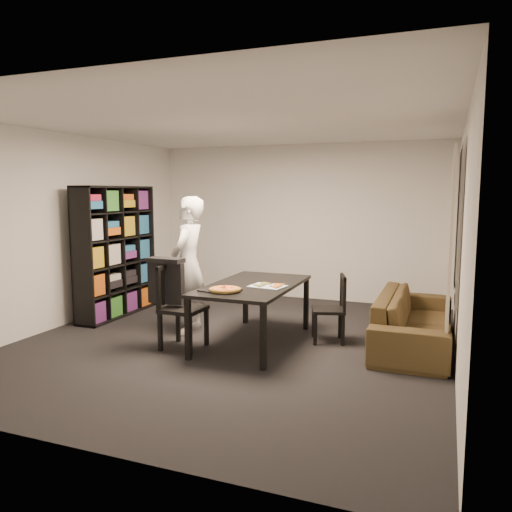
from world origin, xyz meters
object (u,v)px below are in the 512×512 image
at_px(chair_right, 335,304).
at_px(baking_tray, 220,290).
at_px(chair_left, 176,301).
at_px(sofa, 414,320).
at_px(bookshelf, 116,251).
at_px(person, 188,265).
at_px(pepperoni_pizza, 225,289).
at_px(dining_table, 253,289).

distance_m(chair_right, baking_tray, 1.46).
xyz_separation_m(chair_left, sofa, (2.60, 1.09, -0.25)).
height_order(bookshelf, chair_right, bookshelf).
height_order(chair_right, person, person).
height_order(chair_left, pepperoni_pizza, chair_left).
height_order(chair_left, chair_right, chair_left).
xyz_separation_m(bookshelf, chair_left, (1.60, -1.04, -0.39)).
xyz_separation_m(chair_left, chair_right, (1.68, 0.89, -0.09)).
height_order(bookshelf, person, bookshelf).
distance_m(dining_table, pepperoni_pizza, 0.55).
distance_m(chair_left, person, 0.74).
bearing_deg(chair_left, pepperoni_pizza, -93.16).
bearing_deg(chair_left, sofa, -65.66).
bearing_deg(chair_right, person, -100.24).
height_order(chair_right, sofa, chair_right).
bearing_deg(sofa, bookshelf, 90.60).
distance_m(person, baking_tray, 1.03).
bearing_deg(bookshelf, person, -15.93).
distance_m(person, pepperoni_pizza, 1.09).
bearing_deg(pepperoni_pizza, chair_left, 175.22).
bearing_deg(chair_right, baking_tray, -67.97).
bearing_deg(person, bookshelf, -111.48).
distance_m(dining_table, chair_left, 0.91).
height_order(dining_table, chair_right, chair_right).
height_order(dining_table, person, person).
distance_m(bookshelf, chair_left, 1.95).
distance_m(dining_table, chair_right, 1.01).
height_order(chair_left, sofa, chair_left).
bearing_deg(chair_left, person, 17.70).
bearing_deg(dining_table, sofa, 18.62).
distance_m(bookshelf, dining_table, 2.46).
relative_size(chair_right, baking_tray, 2.06).
distance_m(chair_right, sofa, 0.95).
distance_m(baking_tray, sofa, 2.34).
height_order(dining_table, baking_tray, baking_tray).
xyz_separation_m(chair_left, pepperoni_pizza, (0.65, -0.05, 0.19)).
bearing_deg(dining_table, chair_left, -148.61).
height_order(bookshelf, baking_tray, bookshelf).
height_order(chair_left, person, person).
relative_size(dining_table, sofa, 0.82).
xyz_separation_m(chair_right, sofa, (0.92, 0.20, -0.16)).
relative_size(chair_right, pepperoni_pizza, 2.36).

